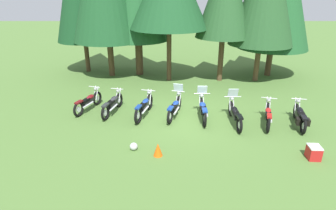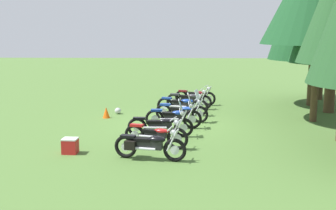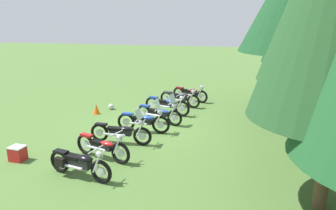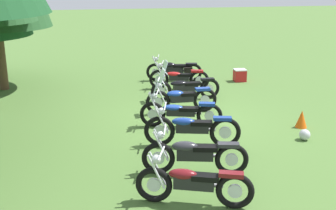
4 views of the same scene
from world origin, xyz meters
TOP-DOWN VIEW (x-y plane):
  - ground_plane at (0.00, 0.00)m, footprint 80.00×80.00m
  - motorcycle_0 at (-4.63, 0.89)m, footprint 0.94×2.08m
  - motorcycle_1 at (-3.42, 0.55)m, footprint 0.78×2.20m
  - motorcycle_2 at (-1.93, 0.23)m, footprint 0.84×2.31m
  - motorcycle_3 at (-0.55, 0.21)m, footprint 0.84×2.21m
  - motorcycle_4 at (0.68, -0.10)m, footprint 0.71×2.19m
  - motorcycle_5 at (2.01, -0.54)m, footprint 0.75×2.35m
  - motorcycle_6 at (3.39, -0.64)m, footprint 0.84×2.13m
  - motorcycle_7 at (4.68, -0.78)m, footprint 0.84×2.17m
  - picnic_cooler at (4.11, -3.26)m, footprint 0.43×0.48m
  - traffic_cone at (-1.20, -3.07)m, footprint 0.32×0.32m
  - dropped_helmet at (-2.09, -2.70)m, footprint 0.28×0.28m

SIDE VIEW (x-z plane):
  - ground_plane at x=0.00m, z-range 0.00..0.00m
  - dropped_helmet at x=-2.09m, z-range 0.00..0.28m
  - picnic_cooler at x=4.11m, z-range 0.00..0.48m
  - traffic_cone at x=-1.20m, z-range 0.00..0.48m
  - motorcycle_6 at x=3.39m, z-range -0.07..0.94m
  - motorcycle_0 at x=-4.63m, z-range -0.06..0.94m
  - motorcycle_7 at x=4.68m, z-range -0.05..0.95m
  - motorcycle_3 at x=-0.55m, z-range -0.23..1.14m
  - motorcycle_1 at x=-3.42m, z-range -0.05..0.96m
  - motorcycle_5 at x=2.01m, z-range -0.22..1.13m
  - motorcycle_2 at x=-1.93m, z-range -0.05..0.98m
  - motorcycle_4 at x=0.68m, z-range -0.21..1.16m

